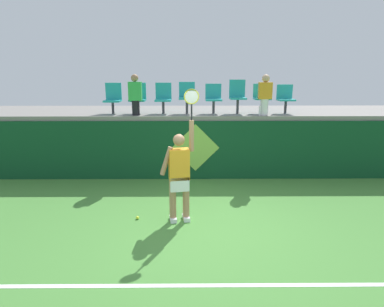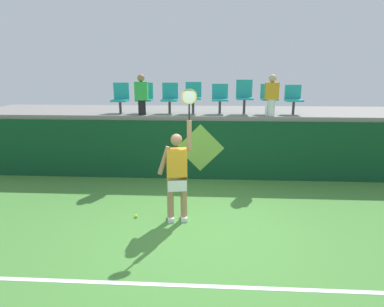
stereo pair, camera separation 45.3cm
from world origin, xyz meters
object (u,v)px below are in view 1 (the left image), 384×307
at_px(stadium_chair_4, 213,97).
at_px(stadium_chair_7, 285,97).
at_px(stadium_chair_2, 163,97).
at_px(stadium_chair_6, 262,96).
at_px(tennis_ball, 137,218).
at_px(tennis_player, 179,173).
at_px(stadium_chair_5, 238,95).
at_px(water_bottle, 260,111).
at_px(spectator_1, 265,94).
at_px(stadium_chair_0, 113,97).
at_px(stadium_chair_1, 138,97).
at_px(stadium_chair_3, 187,96).
at_px(spectator_0, 135,94).

bearing_deg(stadium_chair_4, stadium_chair_7, -0.06).
bearing_deg(stadium_chair_2, stadium_chair_6, -0.18).
bearing_deg(tennis_ball, tennis_player, -3.14).
bearing_deg(tennis_ball, stadium_chair_7, 40.91).
distance_m(stadium_chair_6, stadium_chair_7, 0.66).
bearing_deg(stadium_chair_2, tennis_ball, -95.55).
xyz_separation_m(tennis_player, stadium_chair_5, (1.52, 3.25, 1.24)).
height_order(stadium_chair_5, stadium_chair_6, stadium_chair_5).
bearing_deg(tennis_ball, water_bottle, 43.37).
distance_m(stadium_chair_4, spectator_1, 1.40).
bearing_deg(stadium_chair_0, stadium_chair_7, -0.11).
distance_m(stadium_chair_2, spectator_1, 2.75).
xyz_separation_m(stadium_chair_5, stadium_chair_7, (1.33, -0.01, -0.07)).
relative_size(water_bottle, stadium_chair_0, 0.30).
distance_m(stadium_chair_1, stadium_chair_7, 4.09).
bearing_deg(water_bottle, stadium_chair_6, 74.60).
relative_size(stadium_chair_2, stadium_chair_6, 1.03).
bearing_deg(stadium_chair_5, stadium_chair_3, -179.73).
distance_m(stadium_chair_4, stadium_chair_5, 0.67).
relative_size(tennis_ball, stadium_chair_6, 0.08).
xyz_separation_m(stadium_chair_2, spectator_0, (-0.71, -0.40, 0.10)).
height_order(stadium_chair_4, spectator_1, spectator_1).
relative_size(stadium_chair_2, stadium_chair_3, 0.98).
height_order(tennis_player, stadium_chair_2, tennis_player).
xyz_separation_m(tennis_ball, stadium_chair_5, (2.36, 3.21, 2.17)).
height_order(stadium_chair_0, stadium_chair_6, stadium_chair_0).
distance_m(water_bottle, stadium_chair_1, 3.35).
distance_m(water_bottle, stadium_chair_5, 0.81).
relative_size(stadium_chair_0, spectator_0, 0.78).
bearing_deg(stadium_chair_1, tennis_player, -69.19).
height_order(stadium_chair_0, stadium_chair_2, stadium_chair_2).
height_order(tennis_ball, spectator_1, spectator_1).
height_order(tennis_player, stadium_chair_0, tennis_player).
distance_m(stadium_chair_0, stadium_chair_3, 2.04).
bearing_deg(stadium_chair_1, stadium_chair_7, -0.09).
bearing_deg(stadium_chair_4, stadium_chair_5, 0.58).
xyz_separation_m(tennis_ball, stadium_chair_1, (-0.39, 3.20, 2.12)).
relative_size(tennis_ball, stadium_chair_3, 0.08).
relative_size(stadium_chair_3, stadium_chair_5, 0.93).
relative_size(tennis_player, stadium_chair_4, 3.15).
bearing_deg(tennis_player, spectator_1, 52.39).
height_order(stadium_chair_1, stadium_chair_5, stadium_chair_5).
height_order(tennis_player, tennis_ball, tennis_player).
bearing_deg(spectator_1, tennis_ball, -137.30).
height_order(tennis_player, water_bottle, tennis_player).
distance_m(tennis_ball, spectator_0, 3.60).
distance_m(tennis_player, water_bottle, 3.58).
bearing_deg(stadium_chair_0, stadium_chair_6, -0.15).
bearing_deg(spectator_1, stadium_chair_3, 168.97).
height_order(tennis_player, stadium_chair_7, tennis_player).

